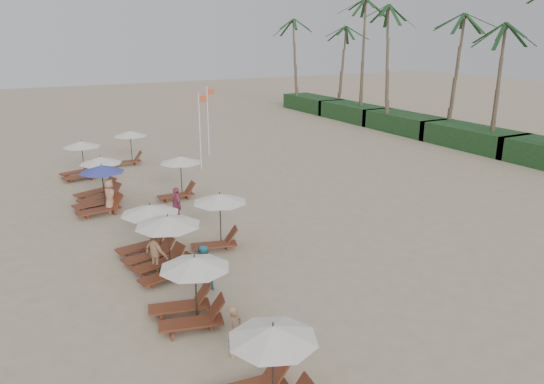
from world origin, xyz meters
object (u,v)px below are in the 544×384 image
inland_station_2 (129,144)px  beachgoer_mid_a (203,269)px  lounger_station_0 (263,373)px  lounger_station_5 (97,180)px  inland_station_0 (217,214)px  lounger_station_6 (79,160)px  flag_pole_near (200,128)px  beachgoer_far_a (177,205)px  lounger_station_3 (146,230)px  beachgoer_near (235,331)px  beachgoer_far_b (110,196)px  lounger_station_2 (164,244)px  beachgoer_mid_b (156,249)px  lounger_station_1 (189,290)px  inland_station_1 (178,172)px  lounger_station_4 (98,191)px

inland_station_2 → beachgoer_mid_a: (-2.14, -19.20, -0.54)m
lounger_station_0 → lounger_station_5: (-0.30, 18.33, 0.03)m
lounger_station_5 → inland_station_0: lounger_station_5 is taller
lounger_station_0 → lounger_station_6: 23.27m
lounger_station_5 → flag_pole_near: flag_pole_near is taller
inland_station_2 → beachgoer_far_a: 12.33m
beachgoer_far_a → inland_station_2: bearing=176.1°
lounger_station_3 → beachgoer_near: size_ratio=1.74×
beachgoer_far_a → beachgoer_far_b: size_ratio=1.02×
beachgoer_far_a → lounger_station_6: bearing=-165.6°
lounger_station_2 → beachgoer_mid_b: bearing=106.5°
lounger_station_2 → inland_station_0: lounger_station_2 is taller
lounger_station_6 → flag_pole_near: flag_pole_near is taller
lounger_station_6 → inland_station_2: (3.47, 2.01, 0.29)m
lounger_station_1 → inland_station_0: size_ratio=0.97×
lounger_station_6 → inland_station_1: (4.01, -6.69, 0.30)m
lounger_station_6 → inland_station_0: size_ratio=1.00×
lounger_station_0 → inland_station_2: bearing=83.2°
beachgoer_mid_a → inland_station_0: bearing=-148.8°
lounger_station_0 → beachgoer_far_b: 16.00m
flag_pole_near → lounger_station_1: bearing=-112.0°
lounger_station_5 → flag_pole_near: 8.05m
lounger_station_2 → lounger_station_3: size_ratio=1.02×
lounger_station_3 → lounger_station_4: (-0.63, 6.39, -0.03)m
lounger_station_0 → beachgoer_near: 2.36m
lounger_station_1 → inland_station_1: inland_station_1 is taller
lounger_station_1 → beachgoer_near: (0.50, -2.26, -0.30)m
lounger_station_1 → beachgoer_mid_b: size_ratio=1.53×
lounger_station_5 → beachgoer_far_a: size_ratio=1.56×
inland_station_0 → lounger_station_4: bearing=116.6°
inland_station_2 → beachgoer_far_b: (-3.18, -9.28, -0.56)m
beachgoer_mid_b → beachgoer_far_b: size_ratio=0.98×
inland_station_1 → beachgoer_near: (-3.22, -14.26, -0.67)m
lounger_station_3 → beachgoer_far_b: (-0.17, 6.08, -0.26)m
lounger_station_0 → inland_station_1: 16.96m
inland_station_1 → beachgoer_mid_a: size_ratio=1.52×
inland_station_2 → lounger_station_4: bearing=-112.2°
lounger_station_3 → beachgoer_far_b: 6.08m
beachgoer_mid_b → beachgoer_mid_a: bearing=172.0°
lounger_station_3 → inland_station_2: inland_station_2 is taller
inland_station_1 → beachgoer_mid_a: (-2.69, -10.50, -0.55)m
lounger_station_1 → inland_station_1: (3.71, 11.99, 0.38)m
lounger_station_1 → lounger_station_3: bearing=88.3°
lounger_station_2 → inland_station_1: 9.25m
lounger_station_4 → beachgoer_mid_a: 10.35m
lounger_station_4 → lounger_station_3: bearing=-84.3°
inland_station_0 → beachgoer_far_b: (-2.98, 6.56, -0.59)m
beachgoer_far_b → flag_pole_near: 9.23m
lounger_station_3 → beachgoer_near: (0.34, -7.60, -0.36)m
lounger_station_5 → beachgoer_mid_a: bearing=-84.5°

